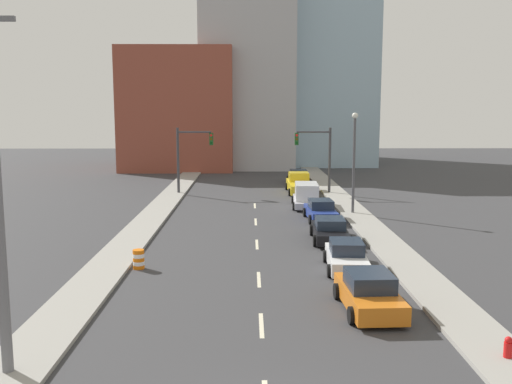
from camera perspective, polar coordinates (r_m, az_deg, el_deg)
name	(u,v)px	position (r m, az deg, el deg)	size (l,w,h in m)	color
sidewalk_left	(182,183)	(59.51, -7.39, 0.85)	(2.20, 92.65, 0.17)	gray
sidewalk_right	(325,183)	(59.62, 6.89, 0.87)	(2.20, 92.65, 0.17)	gray
lane_stripe_at_7m	(261,325)	(21.18, 0.54, -13.17)	(0.16, 2.40, 0.01)	beige
lane_stripe_at_13m	(259,279)	(26.46, 0.29, -8.73)	(0.16, 2.40, 0.01)	beige
lane_stripe_at_20m	(257,244)	(33.03, 0.09, -5.26)	(0.16, 2.40, 0.01)	beige
lane_stripe_at_26m	(256,222)	(39.51, -0.03, -3.00)	(0.16, 2.40, 0.01)	beige
lane_stripe_at_33m	(255,206)	(45.99, -0.12, -1.38)	(0.16, 2.40, 0.01)	beige
building_brick_left	(181,110)	(77.01, -7.50, 8.16)	(14.00, 16.00, 15.24)	brown
building_office_center	(248,77)	(80.60, -0.84, 11.46)	(12.00, 20.00, 24.30)	#A8A8AD
building_glass_right	(322,19)	(86.08, 6.65, 16.81)	(13.00, 20.00, 41.04)	#99B7CC
traffic_signal_left	(188,152)	(52.11, -6.83, 3.98)	(3.33, 0.35, 6.07)	#38383D
traffic_signal_right	(320,152)	(52.21, 6.41, 4.00)	(3.33, 0.35, 6.07)	#38383D
traffic_barrel	(139,259)	(28.62, -11.66, -6.60)	(0.56, 0.56, 0.95)	orange
street_lamp	(354,155)	(42.20, 9.78, 3.63)	(0.44, 0.44, 7.48)	#4C4C51
fire_hydrant	(508,350)	(19.79, 23.89, -14.22)	(0.26, 0.26, 0.84)	red
sedan_orange	(369,293)	(22.83, 11.24, -9.88)	(2.32, 4.55, 1.52)	orange
sedan_white	(346,256)	(28.20, 9.02, -6.39)	(2.22, 4.37, 1.43)	silver
sedan_black	(330,230)	(34.08, 7.40, -3.82)	(2.31, 4.73, 1.36)	black
sedan_blue	(321,211)	(40.25, 6.48, -1.88)	(2.21, 4.55, 1.45)	navy
box_truck_silver	(306,196)	(45.43, 5.06, -0.38)	(2.45, 5.32, 1.91)	#B2B2BC
pickup_truck_yellow	(299,185)	(53.32, 4.37, 0.75)	(2.40, 6.26, 1.81)	gold
sedan_brown	(298,177)	(60.23, 4.26, 1.52)	(2.23, 4.30, 1.40)	brown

